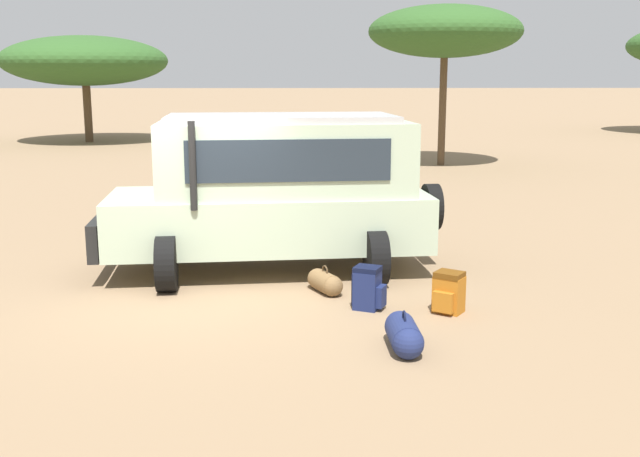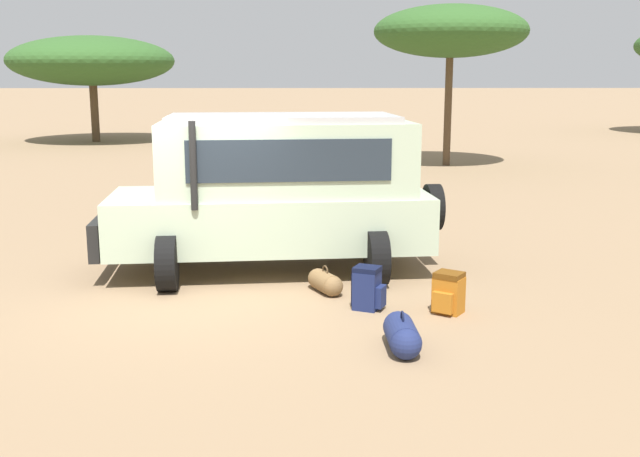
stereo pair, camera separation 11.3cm
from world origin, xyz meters
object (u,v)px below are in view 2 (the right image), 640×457
Objects in this scene: backpack_beside_front_wheel at (448,293)px; backpack_cluster_center at (368,288)px; acacia_tree_far_left at (92,61)px; acacia_tree_left_mid at (451,32)px; safari_vehicle at (277,189)px; duffel_bag_low_black_case at (325,282)px; duffel_bag_soft_canvas at (402,335)px.

backpack_cluster_center reaches higher than backpack_beside_front_wheel.
acacia_tree_far_left is 1.39× the size of acacia_tree_left_mid.
safari_vehicle is at bearing -110.45° from acacia_tree_left_mid.
backpack_cluster_center is at bearing -103.81° from acacia_tree_left_mid.
duffel_bag_low_black_case is 0.76× the size of duffel_bag_soft_canvas.
acacia_tree_left_mid is (2.88, 16.08, 4.16)m from backpack_beside_front_wheel.
acacia_tree_left_mid reaches higher than backpack_beside_front_wheel.
safari_vehicle reaches higher than backpack_cluster_center.
acacia_tree_far_left is at bearing 147.40° from acacia_tree_left_mid.
safari_vehicle is 1.84m from duffel_bag_low_black_case.
duffel_bag_soft_canvas is at bearing -119.84° from backpack_beside_front_wheel.
duffel_bag_soft_canvas is (1.54, -3.52, -1.12)m from safari_vehicle.
safari_vehicle is at bearing 122.07° from backpack_cluster_center.
backpack_cluster_center reaches higher than duffel_bag_low_black_case.
acacia_tree_left_mid is at bearing -32.60° from acacia_tree_far_left.
backpack_beside_front_wheel is at bearing -100.14° from acacia_tree_left_mid.
duffel_bag_soft_canvas reaches higher than duffel_bag_low_black_case.
duffel_bag_soft_canvas is (-0.76, -1.32, -0.08)m from backpack_beside_front_wheel.
backpack_beside_front_wheel is at bearing -65.41° from acacia_tree_far_left.
safari_vehicle is 2.59m from backpack_cluster_center.
acacia_tree_far_left reaches higher than duffel_bag_soft_canvas.
acacia_tree_far_left is at bearing 112.34° from duffel_bag_low_black_case.
duffel_bag_soft_canvas is 0.13× the size of acacia_tree_far_left.
backpack_cluster_center is (1.27, -2.02, -1.01)m from safari_vehicle.
acacia_tree_left_mid is at bearing 73.60° from duffel_bag_low_black_case.
acacia_tree_left_mid reaches higher than acacia_tree_far_left.
acacia_tree_left_mid is (5.17, 13.88, 3.13)m from safari_vehicle.
safari_vehicle is at bearing 113.58° from duffel_bag_soft_canvas.
acacia_tree_far_left reaches higher than backpack_beside_front_wheel.
backpack_cluster_center reaches higher than duffel_bag_soft_canvas.
backpack_cluster_center is 0.96m from duffel_bag_low_black_case.
backpack_beside_front_wheel is (2.30, -2.20, -1.03)m from safari_vehicle.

